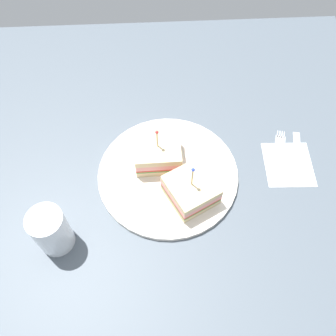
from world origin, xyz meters
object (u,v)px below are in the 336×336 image
Objects in this scene: sandwich_half_back at (158,153)px; napkin at (288,164)px; plate at (168,174)px; fork at (280,148)px; knife at (298,152)px; drink_glass at (52,232)px; sandwich_half_front at (191,190)px.

sandwich_half_back reaches higher than napkin.
fork is at bearing 12.65° from plate.
napkin is at bearing -132.96° from knife.
knife is at bearing 47.04° from napkin.
knife is at bearing 8.56° from plate.
drink_glass is 50.99cm from napkin.
fork is at bearing 4.58° from sandwich_half_back.
sandwich_half_front is 11.12cm from sandwich_half_back.
sandwich_half_front is 0.95× the size of fork.
fork is (-0.99, 4.31, 0.10)cm from napkin.
sandwich_half_back is 0.79× the size of fork.
plate is at bearing -171.44° from knife.
drink_glass reaches higher than fork.
napkin is (22.25, 7.10, -3.44)cm from sandwich_half_front.
napkin is (26.50, 1.42, -0.45)cm from plate.
fork is (25.51, 5.73, -0.35)cm from plate.
sandwich_half_front is at bearing -53.21° from plate.
drink_glass is 54.55cm from knife.
sandwich_half_front is (4.25, -5.69, 2.99)cm from plate.
sandwich_half_back is at bearing 175.77° from napkin.
sandwich_half_back is at bearing 119.35° from plate.
drink_glass is at bearing -163.30° from sandwich_half_front.
plate is 5.12cm from sandwich_half_back.
plate is at bearing -176.94° from napkin.
knife is (51.32, 17.98, -4.30)cm from drink_glass.
sandwich_half_front reaches higher than drink_glass.
drink_glass reaches higher than plate.
sandwich_half_back is (-6.23, 9.21, 0.15)cm from sandwich_half_front.
plate is at bearing 31.64° from drink_glass.
plate is at bearing -60.65° from sandwich_half_back.
knife is at bearing -19.24° from fork.
fork is 0.99× the size of knife.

